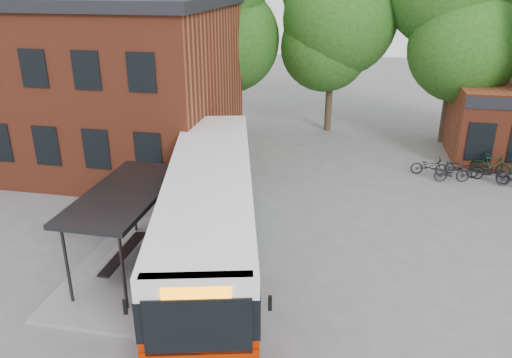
% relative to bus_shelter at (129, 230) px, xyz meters
% --- Properties ---
extents(ground, '(100.00, 100.00, 0.00)m').
position_rel_bus_shelter_xyz_m(ground, '(4.50, 1.00, -1.45)').
color(ground, '#5E5E60').
extents(station_building, '(18.40, 10.40, 8.50)m').
position_rel_bus_shelter_xyz_m(station_building, '(-8.50, 10.00, 2.80)').
color(station_building, maroon).
rests_on(station_building, ground).
extents(bus_shelter, '(3.60, 7.00, 2.90)m').
position_rel_bus_shelter_xyz_m(bus_shelter, '(0.00, 0.00, 0.00)').
color(bus_shelter, '#27272A').
rests_on(bus_shelter, ground).
extents(bike_rail, '(5.20, 0.10, 0.38)m').
position_rel_bus_shelter_xyz_m(bike_rail, '(13.78, 11.00, -1.26)').
color(bike_rail, '#27272A').
rests_on(bike_rail, ground).
extents(tree_0, '(7.92, 7.92, 11.00)m').
position_rel_bus_shelter_xyz_m(tree_0, '(-1.50, 17.00, 4.05)').
color(tree_0, '#1D4A13').
rests_on(tree_0, ground).
extents(tree_1, '(7.92, 7.92, 10.40)m').
position_rel_bus_shelter_xyz_m(tree_1, '(5.50, 18.00, 3.75)').
color(tree_1, '#1D4A13').
rests_on(tree_1, ground).
extents(tree_2, '(7.92, 7.92, 11.00)m').
position_rel_bus_shelter_xyz_m(tree_2, '(12.50, 17.00, 4.05)').
color(tree_2, '#1D4A13').
rests_on(tree_2, ground).
extents(city_bus, '(6.02, 13.75, 3.42)m').
position_rel_bus_shelter_xyz_m(city_bus, '(2.52, 1.25, 0.26)').
color(city_bus, '#9E1E00').
rests_on(city_bus, ground).
extents(bicycle_0, '(1.80, 0.63, 0.94)m').
position_rel_bus_shelter_xyz_m(bicycle_0, '(11.08, 11.06, -0.98)').
color(bicycle_0, black).
rests_on(bicycle_0, ground).
extents(bicycle_1, '(1.82, 0.79, 1.06)m').
position_rel_bus_shelter_xyz_m(bicycle_1, '(12.06, 10.28, -0.92)').
color(bicycle_1, black).
rests_on(bicycle_1, ground).
extents(bicycle_2, '(1.73, 1.19, 0.86)m').
position_rel_bus_shelter_xyz_m(bicycle_2, '(12.65, 11.28, -1.02)').
color(bicycle_2, black).
rests_on(bicycle_2, ground).
extents(bicycle_3, '(1.93, 1.16, 1.12)m').
position_rel_bus_shelter_xyz_m(bicycle_3, '(14.12, 11.59, -0.89)').
color(bicycle_3, black).
rests_on(bicycle_3, ground).
extents(bicycle_4, '(1.86, 1.24, 0.93)m').
position_rel_bus_shelter_xyz_m(bicycle_4, '(13.88, 10.69, -0.99)').
color(bicycle_4, black).
rests_on(bicycle_4, ground).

